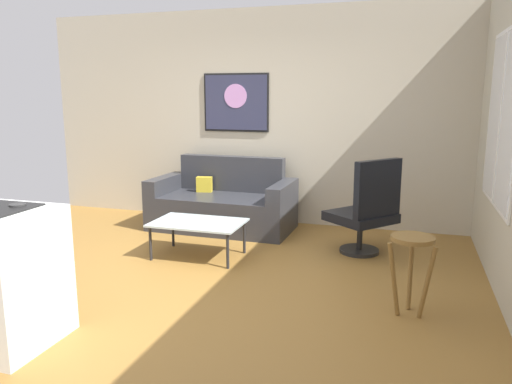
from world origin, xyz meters
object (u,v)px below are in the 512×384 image
Objects in this scene: wall_painting at (236,102)px; armchair at (367,210)px; couch at (223,205)px; bar_stool at (412,253)px; coffee_table at (198,224)px.

armchair is at bearing -30.27° from wall_painting.
couch reaches higher than bar_stool.
armchair is 1.65× the size of bar_stool.
armchair is at bearing -17.13° from couch.
wall_painting is at bearing 132.92° from bar_stool.
wall_painting reaches higher than couch.
wall_painting reaches higher than armchair.
couch is 1.99× the size of wall_painting.
wall_painting is (-1.86, 1.08, 1.10)m from armchair.
wall_painting is (0.00, 0.51, 1.30)m from couch.
armchair is (1.69, 0.60, 0.14)m from coffee_table.
bar_stool reaches higher than coffee_table.
coffee_table is at bearing -81.99° from couch.
armchair reaches higher than bar_stool.
bar_stool is 3.57m from wall_painting.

